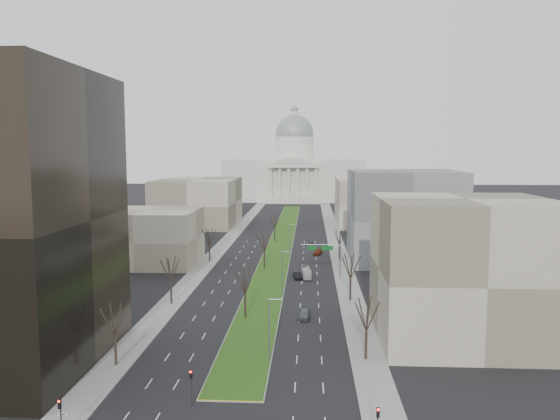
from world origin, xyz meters
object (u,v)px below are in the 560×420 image
(car_grey_near, at_px, (305,314))
(car_red, at_px, (318,252))
(car_black, at_px, (297,275))
(box_van, at_px, (306,272))
(car_grey_far, at_px, (310,244))

(car_grey_near, height_order, car_red, car_grey_near)
(car_red, bearing_deg, car_black, -90.21)
(car_grey_near, relative_size, box_van, 0.59)
(car_red, distance_m, car_grey_far, 13.47)
(car_grey_far, bearing_deg, car_grey_near, -82.98)
(car_grey_far, distance_m, box_van, 41.74)
(car_grey_near, relative_size, car_black, 1.00)
(car_grey_far, bearing_deg, car_black, -86.16)
(car_grey_near, relative_size, car_red, 0.93)
(box_van, bearing_deg, car_black, -152.35)
(car_red, xyz_separation_m, car_grey_far, (-2.08, 13.31, -0.13))
(car_black, bearing_deg, car_grey_near, -95.07)
(car_grey_near, bearing_deg, car_red, 92.94)
(car_black, xyz_separation_m, car_grey_far, (3.02, 43.03, -0.17))
(car_black, relative_size, car_red, 0.93)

